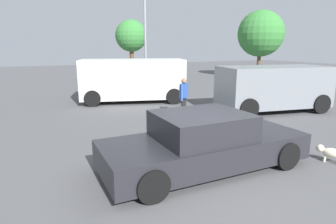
{
  "coord_description": "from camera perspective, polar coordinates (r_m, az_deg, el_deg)",
  "views": [
    {
      "loc": [
        -3.23,
        -4.92,
        2.74
      ],
      "look_at": [
        0.07,
        2.29,
        0.9
      ],
      "focal_mm": 30.39,
      "sensor_mm": 36.0,
      "label": 1
    }
  ],
  "objects": [
    {
      "name": "ground_plane",
      "position": [
        6.49,
        8.04,
        -12.03
      ],
      "size": [
        80.0,
        80.0,
        0.0
      ],
      "primitive_type": "plane",
      "color": "#515154"
    },
    {
      "name": "sedan_foreground",
      "position": [
        6.51,
        7.19,
        -6.24
      ],
      "size": [
        4.72,
        1.99,
        1.31
      ],
      "rotation": [
        0.0,
        0.0,
        0.02
      ],
      "color": "#232328",
      "rests_on": "ground_plane"
    },
    {
      "name": "dog",
      "position": [
        7.94,
        29.75,
        -7.05
      ],
      "size": [
        0.42,
        0.62,
        0.39
      ],
      "rotation": [
        0.0,
        0.0,
        2.05
      ],
      "color": "beige",
      "rests_on": "ground_plane"
    },
    {
      "name": "van_white",
      "position": [
        14.39,
        -7.03,
        6.59
      ],
      "size": [
        5.38,
        3.3,
        2.11
      ],
      "rotation": [
        0.0,
        0.0,
        -0.28
      ],
      "color": "silver",
      "rests_on": "ground_plane"
    },
    {
      "name": "suv_dark",
      "position": [
        12.97,
        20.28,
        4.77
      ],
      "size": [
        4.84,
        2.82,
        1.91
      ],
      "rotation": [
        0.0,
        0.0,
        2.97
      ],
      "color": "gray",
      "rests_on": "ground_plane"
    },
    {
      "name": "pedestrian",
      "position": [
        11.19,
        3.19,
        3.58
      ],
      "size": [
        0.45,
        0.45,
        1.53
      ],
      "rotation": [
        0.0,
        0.0,
        2.34
      ],
      "color": "black",
      "rests_on": "ground_plane"
    },
    {
      "name": "light_post_near",
      "position": [
        18.33,
        -4.65,
        18.71
      ],
      "size": [
        0.44,
        0.44,
        6.78
      ],
      "color": "gray",
      "rests_on": "ground_plane"
    },
    {
      "name": "tree_back_left",
      "position": [
        26.84,
        18.1,
        14.71
      ],
      "size": [
        3.97,
        3.97,
        5.8
      ],
      "color": "brown",
      "rests_on": "ground_plane"
    },
    {
      "name": "tree_back_center",
      "position": [
        26.21,
        -7.4,
        14.85
      ],
      "size": [
        2.79,
        2.79,
        5.05
      ],
      "color": "brown",
      "rests_on": "ground_plane"
    }
  ]
}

